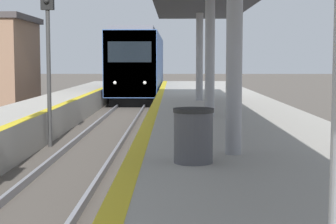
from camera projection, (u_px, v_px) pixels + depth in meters
name	position (u px, v px, depth m)	size (l,w,h in m)	color
train	(140.00, 65.00, 37.27)	(2.81, 16.93, 4.33)	black
signal_far	(48.00, 30.00, 16.12)	(0.36, 0.31, 4.86)	#2D2D2D
trash_bin	(193.00, 135.00, 8.48)	(0.62, 0.62, 0.83)	#4C4C51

